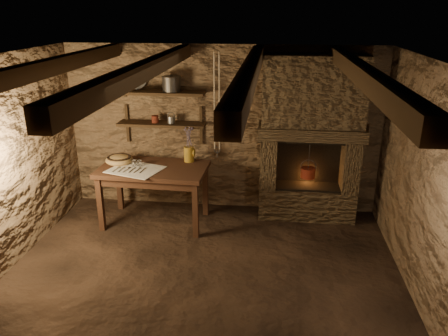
# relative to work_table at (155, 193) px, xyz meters

# --- Properties ---
(floor) EXTENTS (4.50, 4.50, 0.00)m
(floor) POSITION_rel_work_table_xyz_m (0.87, -1.34, -0.45)
(floor) COLOR black
(floor) RESTS_ON ground
(back_wall) EXTENTS (4.50, 0.04, 2.40)m
(back_wall) POSITION_rel_work_table_xyz_m (0.87, 0.66, 0.75)
(back_wall) COLOR #503825
(back_wall) RESTS_ON floor
(front_wall) EXTENTS (4.50, 0.04, 2.40)m
(front_wall) POSITION_rel_work_table_xyz_m (0.87, -3.34, 0.75)
(front_wall) COLOR #503825
(front_wall) RESTS_ON floor
(right_wall) EXTENTS (0.04, 4.00, 2.40)m
(right_wall) POSITION_rel_work_table_xyz_m (3.12, -1.34, 0.75)
(right_wall) COLOR #503825
(right_wall) RESTS_ON floor
(ceiling) EXTENTS (4.50, 4.00, 0.04)m
(ceiling) POSITION_rel_work_table_xyz_m (0.87, -1.34, 1.95)
(ceiling) COLOR black
(ceiling) RESTS_ON back_wall
(beam_far_left) EXTENTS (0.14, 3.95, 0.16)m
(beam_far_left) POSITION_rel_work_table_xyz_m (-0.63, -1.34, 1.86)
(beam_far_left) COLOR black
(beam_far_left) RESTS_ON ceiling
(beam_mid_left) EXTENTS (0.14, 3.95, 0.16)m
(beam_mid_left) POSITION_rel_work_table_xyz_m (0.37, -1.34, 1.86)
(beam_mid_left) COLOR black
(beam_mid_left) RESTS_ON ceiling
(beam_mid_right) EXTENTS (0.14, 3.95, 0.16)m
(beam_mid_right) POSITION_rel_work_table_xyz_m (1.37, -1.34, 1.86)
(beam_mid_right) COLOR black
(beam_mid_right) RESTS_ON ceiling
(beam_far_right) EXTENTS (0.14, 3.95, 0.16)m
(beam_far_right) POSITION_rel_work_table_xyz_m (2.37, -1.34, 1.86)
(beam_far_right) COLOR black
(beam_far_right) RESTS_ON ceiling
(shelf_lower) EXTENTS (1.25, 0.30, 0.04)m
(shelf_lower) POSITION_rel_work_table_xyz_m (0.02, 0.50, 0.85)
(shelf_lower) COLOR black
(shelf_lower) RESTS_ON back_wall
(shelf_upper) EXTENTS (1.25, 0.30, 0.04)m
(shelf_upper) POSITION_rel_work_table_xyz_m (0.02, 0.50, 1.30)
(shelf_upper) COLOR black
(shelf_upper) RESTS_ON back_wall
(hearth) EXTENTS (1.43, 0.51, 2.30)m
(hearth) POSITION_rel_work_table_xyz_m (2.12, 0.43, 0.78)
(hearth) COLOR #382A1C
(hearth) RESTS_ON floor
(work_table) EXTENTS (1.48, 0.88, 0.83)m
(work_table) POSITION_rel_work_table_xyz_m (0.00, 0.00, 0.00)
(work_table) COLOR #381F13
(work_table) RESTS_ON floor
(linen_cloth) EXTENTS (0.79, 0.71, 0.01)m
(linen_cloth) POSITION_rel_work_table_xyz_m (-0.21, -0.13, 0.39)
(linen_cloth) COLOR silver
(linen_cloth) RESTS_ON work_table
(pewter_cutlery_row) EXTENTS (0.59, 0.37, 0.01)m
(pewter_cutlery_row) POSITION_rel_work_table_xyz_m (-0.21, -0.15, 0.40)
(pewter_cutlery_row) COLOR gray
(pewter_cutlery_row) RESTS_ON linen_cloth
(drinking_glasses) EXTENTS (0.21, 0.06, 0.09)m
(drinking_glasses) POSITION_rel_work_table_xyz_m (-0.19, 0.00, 0.43)
(drinking_glasses) COLOR silver
(drinking_glasses) RESTS_ON linen_cloth
(stoneware_jug) EXTENTS (0.17, 0.17, 0.49)m
(stoneware_jug) POSITION_rel_work_table_xyz_m (0.45, 0.29, 0.59)
(stoneware_jug) COLOR olive
(stoneware_jug) RESTS_ON work_table
(wooden_bowl) EXTENTS (0.41, 0.41, 0.13)m
(wooden_bowl) POSITION_rel_work_table_xyz_m (-0.51, 0.11, 0.43)
(wooden_bowl) COLOR #A98249
(wooden_bowl) RESTS_ON work_table
(iron_stockpot) EXTENTS (0.26, 0.26, 0.19)m
(iron_stockpot) POSITION_rel_work_table_xyz_m (0.18, 0.50, 1.42)
(iron_stockpot) COLOR #2C2927
(iron_stockpot) RESTS_ON shelf_upper
(tin_pan) EXTENTS (0.32, 0.20, 0.29)m
(tin_pan) POSITION_rel_work_table_xyz_m (-0.34, 0.60, 1.47)
(tin_pan) COLOR gray
(tin_pan) RESTS_ON shelf_upper
(small_kettle) EXTENTS (0.16, 0.13, 0.15)m
(small_kettle) POSITION_rel_work_table_xyz_m (0.16, 0.50, 0.92)
(small_kettle) COLOR gray
(small_kettle) RESTS_ON shelf_lower
(rusty_tin) EXTENTS (0.11, 0.11, 0.10)m
(rusty_tin) POSITION_rel_work_table_xyz_m (-0.08, 0.50, 0.92)
(rusty_tin) COLOR #531A10
(rusty_tin) RESTS_ON shelf_lower
(red_pot) EXTENTS (0.24, 0.24, 0.54)m
(red_pot) POSITION_rel_work_table_xyz_m (2.11, 0.38, 0.26)
(red_pot) COLOR maroon
(red_pot) RESTS_ON hearth
(hanging_ropes) EXTENTS (0.08, 0.08, 1.20)m
(hanging_ropes) POSITION_rel_work_table_xyz_m (0.92, -0.29, 1.35)
(hanging_ropes) COLOR beige
(hanging_ropes) RESTS_ON ceiling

